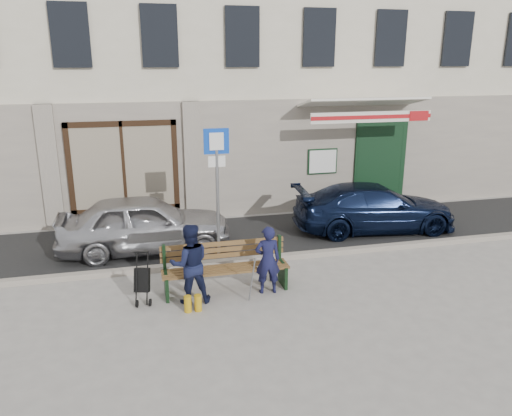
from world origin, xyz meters
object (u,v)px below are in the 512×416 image
object	(u,v)px
stroller	(142,281)
parking_sign	(217,172)
bench	(223,269)
car_silver	(145,223)
car_navy	(374,207)
man	(268,260)
woman	(190,264)

from	to	relation	value
stroller	parking_sign	bearing A→B (deg)	62.25
parking_sign	bench	xyz separation A→B (m)	(-0.18, -1.64, -1.49)
car_silver	parking_sign	size ratio (longest dim) A/B	1.34
car_navy	parking_sign	distance (m)	4.53
man	car_navy	bearing A→B (deg)	-137.13
car_silver	woman	bearing A→B (deg)	-165.64
car_navy	bench	distance (m)	5.11
car_silver	stroller	bearing A→B (deg)	177.00
parking_sign	man	size ratio (longest dim) A/B	2.19
parking_sign	car_navy	bearing A→B (deg)	13.12
car_navy	bench	size ratio (longest dim) A/B	1.72
car_navy	woman	size ratio (longest dim) A/B	2.78
car_silver	stroller	size ratio (longest dim) A/B	4.14
man	parking_sign	bearing A→B (deg)	-67.62
parking_sign	man	world-z (taller)	parking_sign
parking_sign	stroller	world-z (taller)	parking_sign
woman	bench	bearing A→B (deg)	-157.38
car_navy	woman	distance (m)	5.83
car_navy	stroller	size ratio (longest dim) A/B	4.43
car_silver	man	xyz separation A→B (m)	(2.17, -2.74, -0.00)
man	stroller	world-z (taller)	man
woman	car_navy	bearing A→B (deg)	-151.89
bench	car_silver	bearing A→B (deg)	118.88
car_navy	stroller	world-z (taller)	car_navy
man	stroller	xyz separation A→B (m)	(-2.30, 0.14, -0.25)
parking_sign	woman	world-z (taller)	parking_sign
bench	man	world-z (taller)	man
car_navy	bench	bearing A→B (deg)	125.90
car_silver	parking_sign	distance (m)	2.20
car_silver	bench	bearing A→B (deg)	-151.22
parking_sign	bench	size ratio (longest dim) A/B	1.20
parking_sign	bench	bearing A→B (deg)	-96.25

